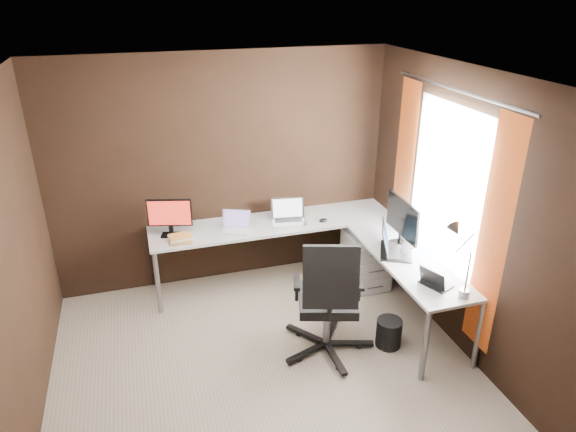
# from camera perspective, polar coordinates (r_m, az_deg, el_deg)

# --- Properties ---
(room) EXTENTS (3.60, 3.60, 2.50)m
(room) POSITION_cam_1_polar(r_m,az_deg,el_deg) (4.04, 1.97, -2.19)
(room) COLOR tan
(room) RESTS_ON ground
(desk) EXTENTS (2.65, 2.25, 0.73)m
(desk) POSITION_cam_1_polar(r_m,az_deg,el_deg) (5.28, 3.63, -2.74)
(desk) COLOR silver
(desk) RESTS_ON ground
(drawer_pedestal) EXTENTS (0.42, 0.50, 0.60)m
(drawer_pedestal) POSITION_cam_1_polar(r_m,az_deg,el_deg) (5.75, 8.65, -4.80)
(drawer_pedestal) COLOR silver
(drawer_pedestal) RESTS_ON ground
(monitor_left) EXTENTS (0.44, 0.18, 0.39)m
(monitor_left) POSITION_cam_1_polar(r_m,az_deg,el_deg) (5.31, -13.01, 0.09)
(monitor_left) COLOR black
(monitor_left) RESTS_ON desk
(monitor_right) EXTENTS (0.15, 0.59, 0.48)m
(monitor_right) POSITION_cam_1_polar(r_m,az_deg,el_deg) (5.07, 12.62, -0.43)
(monitor_right) COLOR black
(monitor_right) RESTS_ON desk
(laptop_white) EXTENTS (0.36, 0.31, 0.20)m
(laptop_white) POSITION_cam_1_polar(r_m,az_deg,el_deg) (5.38, -5.84, -1.11)
(laptop_white) COLOR silver
(laptop_white) RESTS_ON desk
(laptop_silver) EXTENTS (0.40, 0.31, 0.24)m
(laptop_silver) POSITION_cam_1_polar(r_m,az_deg,el_deg) (5.55, 0.03, -0.05)
(laptop_silver) COLOR silver
(laptop_silver) RESTS_ON desk
(laptop_black_big) EXTENTS (0.45, 0.51, 0.28)m
(laptop_black_big) POSITION_cam_1_polar(r_m,az_deg,el_deg) (5.02, 11.49, -3.32)
(laptop_black_big) COLOR black
(laptop_black_big) RESTS_ON desk
(laptop_black_small) EXTENTS (0.26, 0.30, 0.17)m
(laptop_black_small) POSITION_cam_1_polar(r_m,az_deg,el_deg) (4.58, 15.95, -7.03)
(laptop_black_small) COLOR black
(laptop_black_small) RESTS_ON desk
(book_stack) EXTENTS (0.24, 0.20, 0.07)m
(book_stack) POSITION_cam_1_polar(r_m,az_deg,el_deg) (5.22, -11.89, -2.50)
(book_stack) COLOR #A87A5A
(book_stack) RESTS_ON desk
(mouse_left) EXTENTS (0.09, 0.07, 0.03)m
(mouse_left) POSITION_cam_1_polar(r_m,az_deg,el_deg) (5.23, -11.52, -2.67)
(mouse_left) COLOR black
(mouse_left) RESTS_ON desk
(mouse_corner) EXTENTS (0.11, 0.09, 0.04)m
(mouse_corner) POSITION_cam_1_polar(r_m,az_deg,el_deg) (5.56, 3.92, -0.46)
(mouse_corner) COLOR black
(mouse_corner) RESTS_ON desk
(desk_lamp) EXTENTS (0.20, 0.24, 0.65)m
(desk_lamp) POSITION_cam_1_polar(r_m,az_deg,el_deg) (4.33, 18.47, -3.64)
(desk_lamp) COLOR slate
(desk_lamp) RESTS_ON desk
(office_chair) EXTENTS (0.66, 0.69, 1.18)m
(office_chair) POSITION_cam_1_polar(r_m,az_deg,el_deg) (4.69, 4.39, -11.37)
(office_chair) COLOR black
(office_chair) RESTS_ON ground
(wastebasket) EXTENTS (0.27, 0.27, 0.27)m
(wastebasket) POSITION_cam_1_polar(r_m,az_deg,el_deg) (4.96, 11.13, -12.61)
(wastebasket) COLOR black
(wastebasket) RESTS_ON ground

